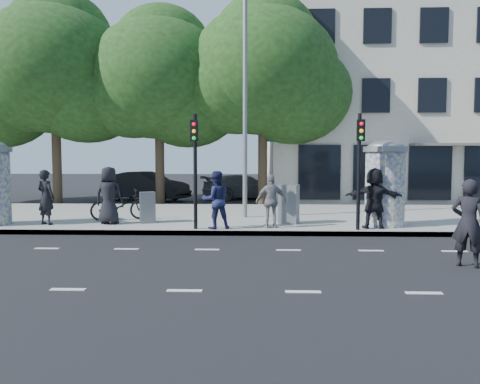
{
  "coord_description": "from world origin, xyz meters",
  "views": [
    {
      "loc": [
        1.22,
        -9.92,
        2.23
      ],
      "look_at": [
        0.74,
        3.5,
        1.28
      ],
      "focal_mm": 35.0,
      "sensor_mm": 36.0,
      "label": 1
    }
  ],
  "objects_px": {
    "ad_column_right": "(385,181)",
    "traffic_pole_near": "(195,159)",
    "bicycle": "(120,205)",
    "ped_e": "(271,201)",
    "man_road": "(468,223)",
    "ped_a": "(109,195)",
    "ped_c": "(216,200)",
    "ped_f": "(374,198)",
    "car_right": "(244,187)",
    "cabinet_right": "(289,204)",
    "street_lamp": "(245,86)",
    "traffic_pole_far": "(359,159)",
    "ped_b": "(46,197)",
    "car_mid": "(146,186)",
    "cabinet_left": "(147,207)"
  },
  "relations": [
    {
      "from": "ad_column_right",
      "to": "traffic_pole_near",
      "type": "distance_m",
      "value": 5.91
    },
    {
      "from": "ad_column_right",
      "to": "bicycle",
      "type": "height_order",
      "value": "ad_column_right"
    },
    {
      "from": "ped_e",
      "to": "man_road",
      "type": "relative_size",
      "value": 0.89
    },
    {
      "from": "ped_a",
      "to": "ped_c",
      "type": "distance_m",
      "value": 3.62
    },
    {
      "from": "ped_c",
      "to": "ped_f",
      "type": "distance_m",
      "value": 4.75
    },
    {
      "from": "ped_e",
      "to": "ad_column_right",
      "type": "bearing_deg",
      "value": 176.02
    },
    {
      "from": "car_right",
      "to": "ped_c",
      "type": "bearing_deg",
      "value": 154.52
    },
    {
      "from": "traffic_pole_near",
      "to": "man_road",
      "type": "height_order",
      "value": "traffic_pole_near"
    },
    {
      "from": "ped_c",
      "to": "cabinet_right",
      "type": "xyz_separation_m",
      "value": [
        2.25,
        1.19,
        -0.23
      ]
    },
    {
      "from": "car_right",
      "to": "street_lamp",
      "type": "bearing_deg",
      "value": 158.68
    },
    {
      "from": "ped_e",
      "to": "bicycle",
      "type": "relative_size",
      "value": 0.82
    },
    {
      "from": "traffic_pole_far",
      "to": "ped_e",
      "type": "bearing_deg",
      "value": 172.79
    },
    {
      "from": "ped_b",
      "to": "ped_e",
      "type": "xyz_separation_m",
      "value": [
        7.11,
        -0.46,
        -0.06
      ]
    },
    {
      "from": "ad_column_right",
      "to": "traffic_pole_far",
      "type": "xyz_separation_m",
      "value": [
        -1.0,
        -0.91,
        0.69
      ]
    },
    {
      "from": "street_lamp",
      "to": "car_mid",
      "type": "bearing_deg",
      "value": 123.61
    },
    {
      "from": "bicycle",
      "to": "cabinet_left",
      "type": "relative_size",
      "value": 1.95
    },
    {
      "from": "traffic_pole_far",
      "to": "man_road",
      "type": "xyz_separation_m",
      "value": [
        1.38,
        -4.0,
        -1.32
      ]
    },
    {
      "from": "ad_column_right",
      "to": "traffic_pole_near",
      "type": "bearing_deg",
      "value": -171.11
    },
    {
      "from": "ped_f",
      "to": "cabinet_right",
      "type": "xyz_separation_m",
      "value": [
        -2.49,
        0.93,
        -0.28
      ]
    },
    {
      "from": "ped_b",
      "to": "bicycle",
      "type": "relative_size",
      "value": 0.88
    },
    {
      "from": "car_mid",
      "to": "traffic_pole_far",
      "type": "bearing_deg",
      "value": -120.56
    },
    {
      "from": "street_lamp",
      "to": "ped_b",
      "type": "relative_size",
      "value": 4.59
    },
    {
      "from": "man_road",
      "to": "cabinet_left",
      "type": "height_order",
      "value": "man_road"
    },
    {
      "from": "ped_a",
      "to": "street_lamp",
      "type": "bearing_deg",
      "value": -149.95
    },
    {
      "from": "traffic_pole_near",
      "to": "man_road",
      "type": "distance_m",
      "value": 7.48
    },
    {
      "from": "traffic_pole_near",
      "to": "ped_b",
      "type": "xyz_separation_m",
      "value": [
        -4.85,
        0.78,
        -1.21
      ]
    },
    {
      "from": "street_lamp",
      "to": "ped_e",
      "type": "relative_size",
      "value": 4.93
    },
    {
      "from": "cabinet_right",
      "to": "traffic_pole_far",
      "type": "bearing_deg",
      "value": -14.95
    },
    {
      "from": "street_lamp",
      "to": "cabinet_left",
      "type": "bearing_deg",
      "value": -153.41
    },
    {
      "from": "traffic_pole_far",
      "to": "cabinet_left",
      "type": "distance_m",
      "value": 6.84
    },
    {
      "from": "cabinet_right",
      "to": "man_road",
      "type": "bearing_deg",
      "value": -39.07
    },
    {
      "from": "ped_c",
      "to": "car_right",
      "type": "relative_size",
      "value": 0.37
    },
    {
      "from": "cabinet_left",
      "to": "ped_f",
      "type": "bearing_deg",
      "value": -26.3
    },
    {
      "from": "ped_a",
      "to": "bicycle",
      "type": "height_order",
      "value": "ped_a"
    },
    {
      "from": "street_lamp",
      "to": "ped_c",
      "type": "relative_size",
      "value": 4.64
    },
    {
      "from": "ped_b",
      "to": "ped_e",
      "type": "relative_size",
      "value": 1.07
    },
    {
      "from": "street_lamp",
      "to": "car_right",
      "type": "distance_m",
      "value": 10.3
    },
    {
      "from": "cabinet_right",
      "to": "ped_c",
      "type": "bearing_deg",
      "value": -133.39
    },
    {
      "from": "traffic_pole_far",
      "to": "car_mid",
      "type": "xyz_separation_m",
      "value": [
        -8.93,
        11.16,
        -1.46
      ]
    },
    {
      "from": "traffic_pole_near",
      "to": "ped_b",
      "type": "distance_m",
      "value": 5.06
    },
    {
      "from": "ped_f",
      "to": "cabinet_right",
      "type": "distance_m",
      "value": 2.67
    },
    {
      "from": "street_lamp",
      "to": "ped_f",
      "type": "height_order",
      "value": "street_lamp"
    },
    {
      "from": "ped_f",
      "to": "man_road",
      "type": "xyz_separation_m",
      "value": [
        0.85,
        -4.37,
        -0.15
      ]
    },
    {
      "from": "ped_c",
      "to": "bicycle",
      "type": "height_order",
      "value": "ped_c"
    },
    {
      "from": "ped_e",
      "to": "cabinet_left",
      "type": "xyz_separation_m",
      "value": [
        -3.99,
        0.95,
        -0.3
      ]
    },
    {
      "from": "ped_e",
      "to": "man_road",
      "type": "height_order",
      "value": "man_road"
    },
    {
      "from": "ped_a",
      "to": "ped_f",
      "type": "height_order",
      "value": "ped_a"
    },
    {
      "from": "ped_b",
      "to": "car_mid",
      "type": "bearing_deg",
      "value": -70.48
    },
    {
      "from": "ped_f",
      "to": "car_mid",
      "type": "relative_size",
      "value": 0.39
    },
    {
      "from": "ped_e",
      "to": "ped_f",
      "type": "height_order",
      "value": "ped_f"
    }
  ]
}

